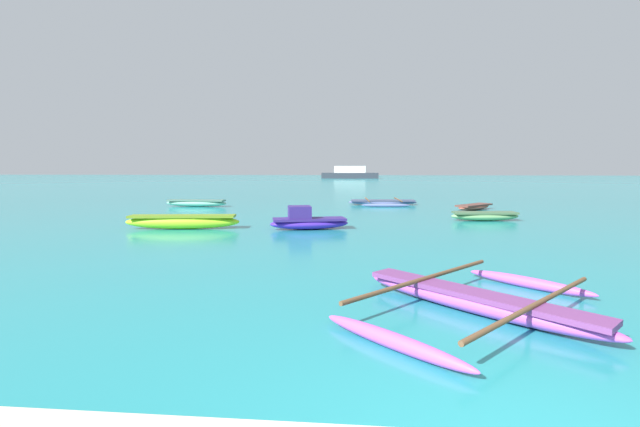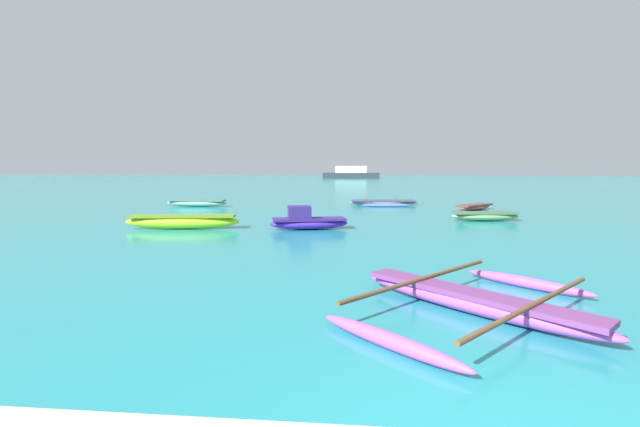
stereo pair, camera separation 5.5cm
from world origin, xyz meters
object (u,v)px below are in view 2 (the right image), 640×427
moored_boat_3 (472,301)px  moored_boat_4 (183,221)px  distant_ferry (351,173)px  moored_boat_6 (485,216)px  moored_boat_0 (474,207)px  moored_boat_1 (307,221)px  moored_boat_5 (197,203)px  moored_boat_2 (383,202)px

moored_boat_3 → moored_boat_4: (-7.81, 7.98, 0.10)m
distant_ferry → moored_boat_6: bearing=-84.3°
moored_boat_6 → distant_ferry: bearing=91.0°
moored_boat_0 → moored_boat_4: (-11.94, -7.82, 0.11)m
moored_boat_6 → moored_boat_1: bearing=-160.9°
moored_boat_1 → moored_boat_5: bearing=117.7°
moored_boat_4 → moored_boat_5: size_ratio=1.16×
moored_boat_4 → distant_ferry: distant_ferry is taller
moored_boat_0 → moored_boat_6: bearing=-145.5°
moored_boat_3 → distant_ferry: bearing=135.3°
moored_boat_2 → distant_ferry: (-3.02, 59.83, 0.84)m
moored_boat_2 → moored_boat_3: 18.41m
moored_boat_2 → distant_ferry: bearing=89.6°
moored_boat_0 → distant_ferry: bearing=50.8°
moored_boat_2 → moored_boat_5: bearing=-171.9°
moored_boat_5 → distant_ferry: 62.32m
moored_boat_0 → moored_boat_6: size_ratio=0.87×
moored_boat_5 → moored_boat_6: (13.94, -5.03, -0.01)m
moored_boat_0 → moored_boat_4: bearing=167.2°
moored_boat_1 → moored_boat_2: size_ratio=0.72×
moored_boat_1 → distant_ferry: distant_ferry is taller
moored_boat_5 → moored_boat_6: moored_boat_5 is taller
moored_boat_4 → moored_boat_5: 8.81m
moored_boat_6 → distant_ferry: size_ratio=0.25×
moored_boat_1 → moored_boat_5: (-7.10, 8.05, -0.07)m
moored_boat_5 → moored_boat_6: bearing=-18.3°
moored_boat_2 → moored_boat_6: moored_boat_6 is taller
moored_boat_0 → moored_boat_3: size_ratio=0.54×
moored_boat_1 → moored_boat_3: moored_boat_1 is taller
moored_boat_4 → moored_boat_2: bearing=47.3°
moored_boat_4 → distant_ferry: 70.41m
moored_boat_3 → distant_ferry: size_ratio=0.40×
moored_boat_4 → moored_boat_0: bearing=26.3°
moored_boat_3 → moored_boat_4: moored_boat_4 is taller
moored_boat_3 → moored_boat_5: bearing=165.7°
moored_boat_4 → moored_boat_1: bearing=-2.8°
moored_boat_4 → moored_boat_6: bearing=9.7°
moored_boat_1 → moored_boat_3: 8.99m
moored_boat_3 → moored_boat_4: bearing=177.3°
moored_boat_0 → moored_boat_3: (-4.13, -15.80, 0.01)m
moored_boat_1 → moored_boat_5: size_ratio=0.83×
moored_boat_2 → distant_ferry: 59.92m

